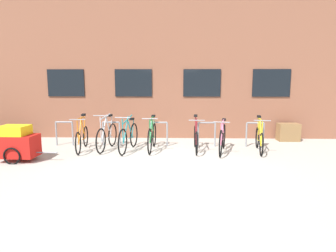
% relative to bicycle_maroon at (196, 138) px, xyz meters
% --- Properties ---
extents(ground_plane, '(42.00, 42.00, 0.00)m').
position_rel_bicycle_maroon_xyz_m(ground_plane, '(-0.89, -1.37, -0.38)').
color(ground_plane, '#B2ADA0').
extents(storefront_building, '(28.00, 6.23, 6.98)m').
position_rel_bicycle_maroon_xyz_m(storefront_building, '(-0.89, 4.93, 3.11)').
color(storefront_building, brown).
rests_on(storefront_building, ground).
extents(bike_rack, '(6.58, 0.05, 0.78)m').
position_rel_bicycle_maroon_xyz_m(bike_rack, '(-1.13, 0.53, 0.10)').
color(bike_rack, gray).
rests_on(bike_rack, ground).
extents(bicycle_maroon, '(0.44, 1.71, 1.04)m').
position_rel_bicycle_maroon_xyz_m(bicycle_maroon, '(0.00, 0.00, 0.00)').
color(bicycle_maroon, black).
rests_on(bicycle_maroon, ground).
extents(bicycle_silver, '(0.44, 1.70, 1.10)m').
position_rel_bicycle_maroon_xyz_m(bicycle_silver, '(-2.66, 0.08, 0.02)').
color(bicycle_silver, black).
rests_on(bicycle_silver, ground).
extents(bicycle_pink, '(0.57, 1.80, 0.97)m').
position_rel_bicycle_maroon_xyz_m(bicycle_pink, '(0.76, -0.16, 0.02)').
color(bicycle_pink, black).
rests_on(bicycle_pink, ground).
extents(bicycle_orange, '(0.44, 1.71, 1.06)m').
position_rel_bicycle_maroon_xyz_m(bicycle_orange, '(-3.38, -0.04, -0.00)').
color(bicycle_orange, black).
rests_on(bicycle_orange, ground).
extents(bicycle_teal, '(0.44, 1.83, 1.07)m').
position_rel_bicycle_maroon_xyz_m(bicycle_teal, '(-1.98, -0.06, 0.02)').
color(bicycle_teal, black).
rests_on(bicycle_teal, ground).
extents(bicycle_green, '(0.44, 1.78, 1.02)m').
position_rel_bicycle_maroon_xyz_m(bicycle_green, '(-1.30, 0.05, 0.02)').
color(bicycle_green, black).
rests_on(bicycle_green, ground).
extents(bicycle_yellow, '(0.45, 1.66, 1.03)m').
position_rel_bicycle_maroon_xyz_m(bicycle_yellow, '(1.84, -0.07, -0.01)').
color(bicycle_yellow, black).
rests_on(bicycle_yellow, ground).
extents(bike_trailer, '(1.46, 0.71, 0.93)m').
position_rel_bicycle_maroon_xyz_m(bike_trailer, '(-4.62, -1.27, 0.09)').
color(bike_trailer, red).
rests_on(bike_trailer, ground).
extents(wooden_bench, '(1.66, 0.40, 0.47)m').
position_rel_bicycle_maroon_xyz_m(wooden_bench, '(-6.55, 1.24, -0.03)').
color(wooden_bench, olive).
rests_on(wooden_bench, ground).
extents(backpack, '(0.33, 0.28, 0.44)m').
position_rel_bicycle_maroon_xyz_m(backpack, '(-5.37, -0.33, -0.16)').
color(backpack, maroon).
rests_on(backpack, ground).
extents(planter_box, '(0.70, 0.44, 0.60)m').
position_rel_bicycle_maroon_xyz_m(planter_box, '(3.27, 1.48, -0.08)').
color(planter_box, olive).
rests_on(planter_box, ground).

